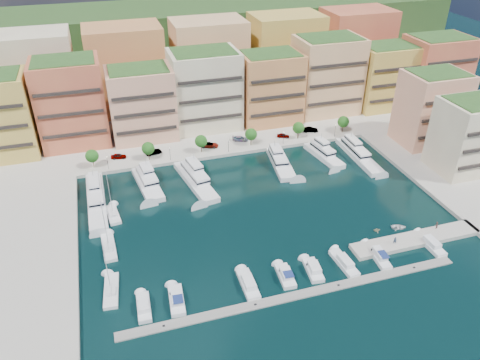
{
  "coord_description": "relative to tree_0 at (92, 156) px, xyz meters",
  "views": [
    {
      "loc": [
        -34.0,
        -91.31,
        68.86
      ],
      "look_at": [
        -3.91,
        6.52,
        6.0
      ],
      "focal_mm": 35.0,
      "sensor_mm": 36.0,
      "label": 1
    }
  ],
  "objects": [
    {
      "name": "ground",
      "position": [
        40.0,
        -33.5,
        -4.74
      ],
      "size": [
        400.0,
        400.0,
        0.0
      ],
      "primitive_type": "plane",
      "color": "black",
      "rests_on": "ground"
    },
    {
      "name": "north_quay",
      "position": [
        40.0,
        28.5,
        -4.74
      ],
      "size": [
        220.0,
        64.0,
        2.0
      ],
      "primitive_type": "cube",
      "color": "#9E998E",
      "rests_on": "ground"
    },
    {
      "name": "hillside",
      "position": [
        40.0,
        76.5,
        -4.74
      ],
      "size": [
        240.0,
        40.0,
        58.0
      ],
      "primitive_type": "cube",
      "color": "#1B3D19",
      "rests_on": "ground"
    },
    {
      "name": "south_pontoon",
      "position": [
        37.0,
        -63.5,
        -4.74
      ],
      "size": [
        72.0,
        2.2,
        0.35
      ],
      "primitive_type": "cube",
      "color": "gray",
      "rests_on": "ground"
    },
    {
      "name": "finger_pier",
      "position": [
        70.0,
        -55.5,
        -4.74
      ],
      "size": [
        32.0,
        5.0,
        2.0
      ],
      "primitive_type": "cube",
      "color": "#9E998E",
      "rests_on": "ground"
    },
    {
      "name": "apartment_1",
      "position": [
        -4.0,
        18.49,
        9.57
      ],
      "size": [
        20.0,
        16.5,
        26.8
      ],
      "color": "#CE6E44",
      "rests_on": "north_quay"
    },
    {
      "name": "apartment_2",
      "position": [
        17.0,
        16.49,
        7.57
      ],
      "size": [
        20.0,
        15.5,
        22.8
      ],
      "color": "#DF9D7C",
      "rests_on": "north_quay"
    },
    {
      "name": "apartment_3",
      "position": [
        38.0,
        18.49,
        9.07
      ],
      "size": [
        22.0,
        16.5,
        25.8
      ],
      "color": "beige",
      "rests_on": "north_quay"
    },
    {
      "name": "apartment_4",
      "position": [
        60.0,
        16.49,
        8.07
      ],
      "size": [
        20.0,
        15.5,
        23.8
      ],
      "color": "#BC7246",
      "rests_on": "north_quay"
    },
    {
      "name": "apartment_5",
      "position": [
        82.0,
        18.49,
        9.57
      ],
      "size": [
        22.0,
        16.5,
        26.8
      ],
      "color": "#E4B079",
      "rests_on": "north_quay"
    },
    {
      "name": "apartment_6",
      "position": [
        104.0,
        16.49,
        7.57
      ],
      "size": [
        20.0,
        15.5,
        22.8
      ],
      "color": "#B99B43",
      "rests_on": "north_quay"
    },
    {
      "name": "apartment_7",
      "position": [
        124.0,
        14.49,
        8.57
      ],
      "size": [
        22.0,
        16.5,
        24.8
      ],
      "color": "#CE6E44",
      "rests_on": "north_quay"
    },
    {
      "name": "apartment_east_a",
      "position": [
        102.0,
        -13.51,
        7.57
      ],
      "size": [
        18.0,
        14.5,
        22.8
      ],
      "color": "#DF9D7C",
      "rests_on": "east_quay"
    },
    {
      "name": "apartment_east_b",
      "position": [
        102.0,
        -31.51,
        6.57
      ],
      "size": [
        18.0,
        14.5,
        20.8
      ],
      "color": "beige",
      "rests_on": "east_quay"
    },
    {
      "name": "backblock_0",
      "position": [
        -15.0,
        40.5,
        11.26
      ],
      "size": [
        26.0,
        18.0,
        30.0
      ],
      "primitive_type": "cube",
      "color": "beige",
      "rests_on": "north_quay"
    },
    {
      "name": "backblock_1",
      "position": [
        15.0,
        40.5,
        11.26
      ],
      "size": [
        26.0,
        18.0,
        30.0
      ],
      "primitive_type": "cube",
      "color": "#BC7246",
      "rests_on": "north_quay"
    },
    {
      "name": "backblock_2",
      "position": [
        45.0,
        40.5,
        11.26
      ],
      "size": [
        26.0,
        18.0,
        30.0
      ],
      "primitive_type": "cube",
      "color": "#E4B079",
      "rests_on": "north_quay"
    },
    {
      "name": "backblock_3",
      "position": [
        75.0,
        40.5,
        11.26
      ],
      "size": [
        26.0,
        18.0,
        30.0
      ],
      "primitive_type": "cube",
      "color": "#B99B43",
      "rests_on": "north_quay"
    },
    {
      "name": "backblock_4",
      "position": [
        105.0,
        40.5,
        11.26
      ],
      "size": [
        26.0,
        18.0,
        30.0
      ],
      "primitive_type": "cube",
      "color": "#CE6E44",
      "rests_on": "north_quay"
    },
    {
      "name": "tree_0",
      "position": [
        0.0,
        0.0,
        0.0
      ],
      "size": [
        3.8,
        3.8,
        5.65
      ],
      "color": "#473323",
      "rests_on": "north_quay"
    },
    {
      "name": "tree_1",
      "position": [
        16.0,
        0.0,
        0.0
      ],
      "size": [
        3.8,
        3.8,
        5.65
      ],
      "color": "#473323",
      "rests_on": "north_quay"
    },
    {
      "name": "tree_2",
      "position": [
        32.0,
        0.0,
        0.0
      ],
      "size": [
        3.8,
        3.8,
        5.65
      ],
      "color": "#473323",
      "rests_on": "north_quay"
    },
    {
      "name": "tree_3",
      "position": [
        48.0,
        0.0,
        0.0
      ],
      "size": [
        3.8,
        3.8,
        5.65
      ],
      "color": "#473323",
      "rests_on": "north_quay"
    },
    {
      "name": "tree_4",
      "position": [
        64.0,
        0.0,
        0.0
      ],
      "size": [
        3.8,
        3.8,
        5.65
      ],
      "color": "#473323",
      "rests_on": "north_quay"
    },
    {
      "name": "tree_5",
      "position": [
        80.0,
        0.0,
        0.0
      ],
      "size": [
        3.8,
        3.8,
        5.65
      ],
      "color": "#473323",
      "rests_on": "north_quay"
    },
    {
      "name": "lamppost_0",
      "position": [
        4.0,
        -2.3,
        -0.92
      ],
      "size": [
        0.3,
        0.3,
        4.2
      ],
      "color": "black",
      "rests_on": "north_quay"
    },
    {
      "name": "lamppost_1",
      "position": [
        22.0,
        -2.3,
        -0.92
      ],
      "size": [
        0.3,
        0.3,
        4.2
      ],
      "color": "black",
      "rests_on": "north_quay"
    },
    {
      "name": "lamppost_2",
      "position": [
        40.0,
        -2.3,
        -0.92
      ],
      "size": [
        0.3,
        0.3,
        4.2
      ],
      "color": "black",
      "rests_on": "north_quay"
    },
    {
      "name": "lamppost_3",
      "position": [
        58.0,
        -2.3,
        -0.92
      ],
      "size": [
        0.3,
        0.3,
        4.2
      ],
      "color": "black",
      "rests_on": "north_quay"
    },
    {
      "name": "lamppost_4",
      "position": [
        76.0,
        -2.3,
        -0.92
      ],
      "size": [
        0.3,
        0.3,
        4.2
      ],
      "color": "black",
      "rests_on": "north_quay"
    },
    {
      "name": "yacht_0",
      "position": [
        -0.12,
        -16.78,
        -3.53
      ],
      "size": [
        4.63,
        26.84,
        7.3
      ],
      "color": "white",
      "rests_on": "ground"
    },
    {
      "name": "yacht_1",
      "position": [
        13.71,
        -12.89,
        -3.65
      ],
      "size": [
        7.09,
        18.69,
        7.3
      ],
      "color": "white",
      "rests_on": "ground"
    },
    {
      "name": "yacht_2",
      "position": [
        26.62,
        -14.96,
        -3.53
      ],
      "size": [
        8.45,
        23.3,
        7.3
      ],
      "color": "white",
      "rests_on": "ground"
    },
    {
      "name": "yacht_4",
      "position": [
        52.81,
        -13.03,
        -3.65
      ],
      "size": [
        7.12,
        18.98,
        7.3
      ],
      "color": "white",
      "rests_on": "ground"
    },
    {
      "name": "yacht_5",
      "position": [
        67.19,
        -12.1,
        -3.53
      ],
      "size": [
        6.56,
        17.02,
        7.3
      ],
      "color": "white",
      "rests_on": "ground"
    },
    {
      "name": "yacht_6",
      "position": [
        77.28,
        -15.13,
        -3.53
      ],
      "size": [
        4.83,
        23.31,
        7.3
      ],
      "color": "white",
      "rests_on": "ground"
    },
    {
      "name": "cruiser_0",
      "position": [
        7.04,
        -58.08,
        -4.2
      ],
      "size": [
        2.86,
        7.62,
        2.55
      ],
      "color": "white",
      "rests_on": "ground"
    },
    {
      "name": "cruiser_1",
      "position": [
        13.46,
        -58.11,
        -4.17
      ],
      "size": [
        3.4,
        8.23,
        2.66
      ],
      "color": "white",
      "rests_on": "ground"
    },
    {
      "name": "cruiser_3",
      "position": [
        28.28,
        -58.1,
        -4.2
      ],
      "size": [
        2.89,
        8.82,
        2.55
      ],
      "color": "white",
      "rests_on": "ground"
    },
    {
      "name": "cruiser_4",
      "position": [
        36.51,
        -58.09,
        -4.17
      ],
      "size": [
        3.29,
        7.27,
        2.66
      ],
      "color": "white",
      "rests_on": "ground"
    },
    {
      "name": "cruiser_5",
      "position": [
        42.86,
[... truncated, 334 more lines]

